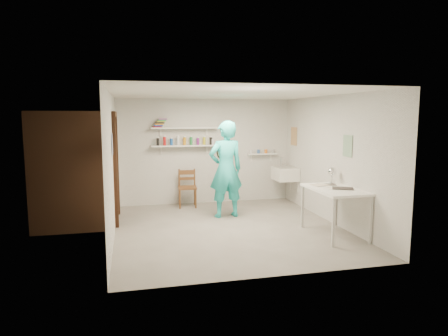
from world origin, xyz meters
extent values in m
cube|color=slate|center=(0.00, 0.00, -0.01)|extent=(4.00, 4.50, 0.02)
cube|color=silver|center=(0.00, 0.00, 2.41)|extent=(4.00, 4.50, 0.02)
cube|color=silver|center=(0.00, 2.26, 1.20)|extent=(4.00, 0.02, 2.40)
cube|color=silver|center=(0.00, -2.26, 1.20)|extent=(4.00, 0.02, 2.40)
cube|color=silver|center=(-2.01, 0.00, 1.20)|extent=(0.02, 4.50, 2.40)
cube|color=silver|center=(2.01, 0.00, 1.20)|extent=(0.02, 4.50, 2.40)
cube|color=black|center=(-1.99, 1.05, 1.00)|extent=(0.02, 0.90, 2.00)
cube|color=brown|center=(-2.70, 1.05, 1.05)|extent=(1.40, 1.50, 2.10)
cube|color=brown|center=(-1.97, 1.05, 2.05)|extent=(0.06, 1.05, 0.10)
cube|color=brown|center=(-1.97, 0.55, 1.00)|extent=(0.06, 0.10, 2.00)
cube|color=brown|center=(-1.97, 1.55, 1.00)|extent=(0.06, 0.10, 2.00)
cube|color=white|center=(-0.50, 2.13, 1.35)|extent=(1.50, 0.22, 0.03)
cube|color=white|center=(-0.50, 2.13, 1.75)|extent=(1.50, 0.22, 0.03)
cube|color=white|center=(1.35, 2.17, 1.12)|extent=(0.70, 0.14, 0.03)
cube|color=#334C7F|center=(-1.99, 0.05, 1.55)|extent=(0.01, 0.28, 0.36)
cube|color=#995933|center=(1.99, 1.80, 1.55)|extent=(0.01, 0.34, 0.42)
cube|color=#3F724C|center=(1.99, -0.55, 1.50)|extent=(0.01, 0.30, 0.38)
cube|color=white|center=(1.75, 1.70, 0.70)|extent=(0.48, 0.60, 0.30)
imported|color=#29CECA|center=(0.14, 0.84, 0.96)|extent=(0.76, 0.55, 1.92)
cylinder|color=#C8B588|center=(0.17, 1.06, 1.28)|extent=(0.35, 0.08, 0.35)
cube|color=brown|center=(-0.49, 1.88, 0.44)|extent=(0.44, 0.42, 0.87)
cube|color=white|center=(1.64, -0.80, 0.40)|extent=(0.73, 1.21, 0.81)
sphere|color=silver|center=(1.84, -0.32, 1.03)|extent=(0.15, 0.15, 0.15)
cylinder|color=black|center=(-1.12, 2.13, 1.45)|extent=(0.06, 0.06, 0.17)
cylinder|color=red|center=(-0.97, 2.13, 1.45)|extent=(0.06, 0.06, 0.17)
cylinder|color=blue|center=(-0.81, 2.13, 1.45)|extent=(0.06, 0.06, 0.17)
cylinder|color=white|center=(-0.66, 2.13, 1.45)|extent=(0.06, 0.06, 0.17)
cylinder|color=orange|center=(-0.50, 2.13, 1.45)|extent=(0.06, 0.06, 0.17)
cylinder|color=#268C3F|center=(-0.34, 2.13, 1.45)|extent=(0.06, 0.06, 0.17)
cylinder|color=#8C268C|center=(-0.19, 2.13, 1.45)|extent=(0.06, 0.06, 0.17)
cylinder|color=gold|center=(-0.03, 2.13, 1.45)|extent=(0.06, 0.06, 0.17)
cylinder|color=black|center=(0.12, 2.13, 1.45)|extent=(0.06, 0.06, 0.17)
cube|color=red|center=(-1.10, 2.13, 1.78)|extent=(0.18, 0.14, 0.03)
cube|color=#1933A5|center=(-1.08, 2.13, 1.81)|extent=(0.18, 0.14, 0.03)
cube|color=orange|center=(-1.06, 2.13, 1.83)|extent=(0.18, 0.14, 0.03)
cube|color=black|center=(-1.04, 2.13, 1.86)|extent=(0.18, 0.14, 0.03)
cube|color=yellow|center=(-1.02, 2.13, 1.89)|extent=(0.18, 0.14, 0.03)
cube|color=#338C4C|center=(-1.00, 2.13, 1.92)|extent=(0.18, 0.14, 0.03)
cube|color=#8C3F8C|center=(-0.98, 2.13, 1.95)|extent=(0.18, 0.14, 0.03)
cylinder|color=silver|center=(1.14, 2.17, 1.18)|extent=(0.07, 0.07, 0.09)
cylinder|color=#335999|center=(1.28, 2.17, 1.18)|extent=(0.07, 0.07, 0.09)
cylinder|color=orange|center=(1.42, 2.17, 1.18)|extent=(0.07, 0.07, 0.09)
cylinder|color=#999999|center=(1.56, 2.17, 1.18)|extent=(0.07, 0.07, 0.09)
cube|color=silver|center=(1.64, -0.80, 0.81)|extent=(0.30, 0.22, 0.00)
cube|color=#4C4742|center=(1.64, -0.80, 0.81)|extent=(0.30, 0.22, 0.00)
cube|color=beige|center=(1.64, -0.80, 0.82)|extent=(0.30, 0.22, 0.00)
cube|color=#383330|center=(1.64, -0.80, 0.82)|extent=(0.30, 0.22, 0.00)
camera|label=1|loc=(-1.70, -6.80, 2.02)|focal=32.00mm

